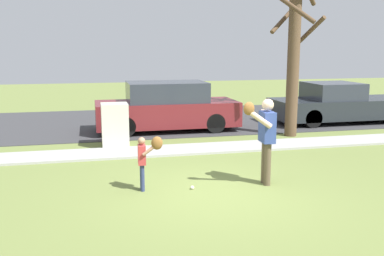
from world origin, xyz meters
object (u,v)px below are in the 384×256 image
baseball (192,188)px  person_adult (265,133)px  utility_cabinet (115,125)px  parked_suv_maroon (167,107)px  person_child (145,156)px  parked_pickup_dark (339,105)px  street_tree_near (294,52)px

baseball → person_adult: bearing=-0.2°
utility_cabinet → parked_suv_maroon: bearing=48.7°
baseball → utility_cabinet: 4.41m
person_child → parked_pickup_dark: 10.22m
utility_cabinet → parked_pickup_dark: (8.39, 2.26, 0.05)m
person_adult → parked_suv_maroon: 6.37m
person_child → parked_suv_maroon: size_ratio=0.24×
utility_cabinet → baseball: bearing=-73.2°
person_adult → utility_cabinet: (-2.78, 4.19, -0.47)m
utility_cabinet → person_child: bearing=-85.0°
parked_pickup_dark → person_adult: bearing=-131.0°
person_adult → person_child: person_adult is taller
person_adult → street_tree_near: (2.76, 4.54, 1.55)m
utility_cabinet → parked_pickup_dark: size_ratio=0.24×
baseball → parked_pickup_dark: parked_pickup_dark is taller
person_adult → parked_suv_maroon: (-0.94, 6.29, -0.29)m
person_child → utility_cabinet: 4.08m
utility_cabinet → parked_suv_maroon: (1.85, 2.10, 0.17)m
parked_suv_maroon → parked_pickup_dark: parked_suv_maroon is taller
person_child → utility_cabinet: size_ratio=0.90×
parked_suv_maroon → parked_pickup_dark: size_ratio=0.90×
street_tree_near → parked_suv_maroon: bearing=154.6°
person_adult → utility_cabinet: bearing=-52.9°
baseball → street_tree_near: size_ratio=0.01×
parked_suv_maroon → parked_pickup_dark: 6.55m
parked_suv_maroon → baseball: bearing=-95.3°
street_tree_near → baseball: bearing=-133.3°
person_child → baseball: bearing=-4.3°
utility_cabinet → street_tree_near: 5.90m
person_adult → person_child: 2.46m
person_adult → baseball: 1.85m
street_tree_near → parked_suv_maroon: 4.48m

